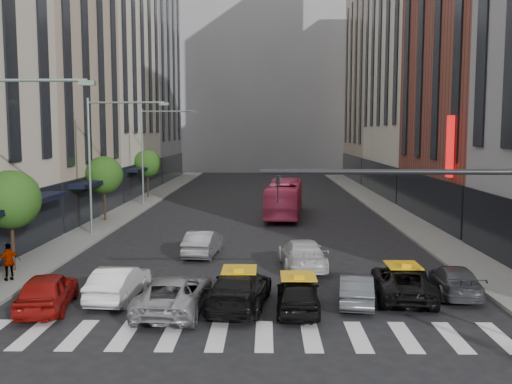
{
  "coord_description": "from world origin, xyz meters",
  "views": [
    {
      "loc": [
        0.67,
        -17.33,
        6.94
      ],
      "look_at": [
        0.16,
        10.5,
        4.0
      ],
      "focal_mm": 40.0,
      "sensor_mm": 36.0,
      "label": 1
    }
  ],
  "objects_px": {
    "taxi_center": "(298,294)",
    "pedestrian_far": "(9,262)",
    "streetlamp_mid": "(104,148)",
    "bus": "(284,199)",
    "car_red": "(47,291)",
    "car_white_front": "(119,283)",
    "streetlamp_far": "(152,143)",
    "taxi_left": "(239,289)"
  },
  "relations": [
    {
      "from": "taxi_center",
      "to": "pedestrian_far",
      "type": "bearing_deg",
      "value": -14.8
    },
    {
      "from": "streetlamp_mid",
      "to": "pedestrian_far",
      "type": "relative_size",
      "value": 5.23
    },
    {
      "from": "streetlamp_mid",
      "to": "taxi_center",
      "type": "relative_size",
      "value": 2.2
    },
    {
      "from": "pedestrian_far",
      "to": "bus",
      "type": "bearing_deg",
      "value": -163.48
    },
    {
      "from": "car_red",
      "to": "car_white_front",
      "type": "xyz_separation_m",
      "value": [
        2.44,
        1.43,
        -0.04
      ]
    },
    {
      "from": "taxi_center",
      "to": "bus",
      "type": "distance_m",
      "value": 25.04
    },
    {
      "from": "car_red",
      "to": "taxi_center",
      "type": "bearing_deg",
      "value": 171.88
    },
    {
      "from": "taxi_center",
      "to": "streetlamp_far",
      "type": "bearing_deg",
      "value": -67.52
    },
    {
      "from": "streetlamp_far",
      "to": "car_red",
      "type": "distance_m",
      "value": 32.26
    },
    {
      "from": "streetlamp_mid",
      "to": "car_white_front",
      "type": "relative_size",
      "value": 2.08
    },
    {
      "from": "bus",
      "to": "pedestrian_far",
      "type": "height_order",
      "value": "bus"
    },
    {
      "from": "streetlamp_mid",
      "to": "pedestrian_far",
      "type": "xyz_separation_m",
      "value": [
        -1.08,
        -11.94,
        -4.89
      ]
    },
    {
      "from": "streetlamp_far",
      "to": "taxi_center",
      "type": "xyz_separation_m",
      "value": [
        11.94,
        -31.85,
        -5.21
      ]
    },
    {
      "from": "streetlamp_mid",
      "to": "streetlamp_far",
      "type": "relative_size",
      "value": 1.0
    },
    {
      "from": "streetlamp_mid",
      "to": "taxi_left",
      "type": "height_order",
      "value": "streetlamp_mid"
    },
    {
      "from": "taxi_center",
      "to": "car_white_front",
      "type": "bearing_deg",
      "value": -9.69
    },
    {
      "from": "car_white_front",
      "to": "pedestrian_far",
      "type": "distance_m",
      "value": 6.17
    },
    {
      "from": "streetlamp_mid",
      "to": "streetlamp_far",
      "type": "distance_m",
      "value": 16.0
    },
    {
      "from": "taxi_center",
      "to": "bus",
      "type": "relative_size",
      "value": 0.38
    },
    {
      "from": "streetlamp_mid",
      "to": "taxi_center",
      "type": "xyz_separation_m",
      "value": [
        11.94,
        -15.85,
        -5.21
      ]
    },
    {
      "from": "car_red",
      "to": "bus",
      "type": "xyz_separation_m",
      "value": [
        10.03,
        24.95,
        0.74
      ]
    },
    {
      "from": "streetlamp_mid",
      "to": "taxi_left",
      "type": "xyz_separation_m",
      "value": [
        9.65,
        -15.34,
        -5.15
      ]
    },
    {
      "from": "streetlamp_mid",
      "to": "taxi_center",
      "type": "distance_m",
      "value": 20.52
    },
    {
      "from": "car_red",
      "to": "car_white_front",
      "type": "height_order",
      "value": "car_red"
    },
    {
      "from": "streetlamp_far",
      "to": "car_white_front",
      "type": "xyz_separation_m",
      "value": [
        4.59,
        -30.34,
        -5.19
      ]
    },
    {
      "from": "car_red",
      "to": "taxi_left",
      "type": "xyz_separation_m",
      "value": [
        7.49,
        0.43,
        0.0
      ]
    },
    {
      "from": "taxi_left",
      "to": "streetlamp_far",
      "type": "bearing_deg",
      "value": -65.73
    },
    {
      "from": "streetlamp_mid",
      "to": "car_white_front",
      "type": "distance_m",
      "value": 15.93
    },
    {
      "from": "streetlamp_mid",
      "to": "pedestrian_far",
      "type": "height_order",
      "value": "streetlamp_mid"
    },
    {
      "from": "streetlamp_mid",
      "to": "taxi_center",
      "type": "height_order",
      "value": "streetlamp_mid"
    },
    {
      "from": "car_white_front",
      "to": "car_red",
      "type": "bearing_deg",
      "value": 34.94
    },
    {
      "from": "car_white_front",
      "to": "bus",
      "type": "xyz_separation_m",
      "value": [
        7.6,
        23.52,
        0.78
      ]
    },
    {
      "from": "car_red",
      "to": "streetlamp_mid",
      "type": "bearing_deg",
      "value": -89.85
    },
    {
      "from": "streetlamp_mid",
      "to": "streetlamp_far",
      "type": "height_order",
      "value": "same"
    },
    {
      "from": "bus",
      "to": "car_white_front",
      "type": "bearing_deg",
      "value": 77.33
    },
    {
      "from": "car_white_front",
      "to": "streetlamp_far",
      "type": "bearing_deg",
      "value": -76.8
    },
    {
      "from": "car_red",
      "to": "taxi_left",
      "type": "bearing_deg",
      "value": 175.65
    },
    {
      "from": "car_red",
      "to": "taxi_center",
      "type": "height_order",
      "value": "car_red"
    },
    {
      "from": "car_white_front",
      "to": "pedestrian_far",
      "type": "bearing_deg",
      "value": -18.36
    },
    {
      "from": "streetlamp_far",
      "to": "car_red",
      "type": "relative_size",
      "value": 2.03
    },
    {
      "from": "streetlamp_far",
      "to": "streetlamp_mid",
      "type": "bearing_deg",
      "value": -90.0
    },
    {
      "from": "pedestrian_far",
      "to": "streetlamp_mid",
      "type": "bearing_deg",
      "value": -136.52
    }
  ]
}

